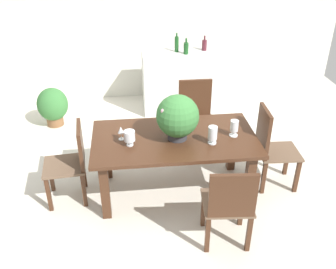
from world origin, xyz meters
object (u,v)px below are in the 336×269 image
(wine_bottle_tall, at_px, (186,48))
(crystal_vase_right, at_px, (234,127))
(chair_far_right, at_px, (196,113))
(chair_foot_end, at_px, (270,145))
(chair_near_right, at_px, (229,204))
(dining_table, at_px, (174,146))
(chair_head_end, at_px, (72,160))
(crystal_vase_left, at_px, (129,136))
(crystal_vase_center_near, at_px, (213,134))
(wine_bottle_dark, at_px, (204,45))
(wine_glass, at_px, (121,130))
(kitchen_counter, at_px, (190,82))
(wine_bottle_amber, at_px, (177,44))
(potted_plant_floor, at_px, (53,106))
(flower_centerpiece, at_px, (178,117))

(wine_bottle_tall, bearing_deg, crystal_vase_right, -84.52)
(chair_far_right, distance_m, chair_foot_end, 1.16)
(chair_foot_end, distance_m, wine_bottle_tall, 2.26)
(chair_near_right, xyz_separation_m, crystal_vase_right, (0.25, 0.87, 0.32))
(dining_table, height_order, chair_head_end, chair_head_end)
(crystal_vase_left, bearing_deg, crystal_vase_center_near, -3.81)
(crystal_vase_center_near, bearing_deg, wine_bottle_tall, 88.41)
(chair_head_end, bearing_deg, wine_bottle_tall, 138.15)
(crystal_vase_left, distance_m, wine_bottle_dark, 2.68)
(chair_foot_end, xyz_separation_m, wine_glass, (-1.70, 0.02, 0.29))
(crystal_vase_center_near, bearing_deg, kitchen_counter, 86.43)
(chair_near_right, relative_size, wine_bottle_dark, 3.97)
(chair_near_right, distance_m, wine_bottle_amber, 3.19)
(wine_bottle_dark, bearing_deg, chair_near_right, -96.59)
(dining_table, distance_m, wine_bottle_amber, 2.30)
(chair_near_right, xyz_separation_m, potted_plant_floor, (-2.03, 2.75, -0.20))
(flower_centerpiece, height_order, wine_bottle_tall, flower_centerpiece)
(dining_table, height_order, crystal_vase_right, crystal_vase_right)
(dining_table, height_order, chair_near_right, chair_near_right)
(kitchen_counter, height_order, wine_bottle_amber, wine_bottle_amber)
(chair_near_right, relative_size, potted_plant_floor, 1.53)
(crystal_vase_center_near, height_order, wine_bottle_dark, wine_bottle_dark)
(chair_far_right, height_order, wine_bottle_amber, wine_bottle_amber)
(wine_bottle_dark, bearing_deg, kitchen_counter, -159.06)
(wine_glass, height_order, potted_plant_floor, wine_glass)
(chair_foot_end, bearing_deg, wine_glass, 92.01)
(wine_bottle_dark, relative_size, wine_bottle_tall, 0.95)
(chair_foot_end, relative_size, crystal_vase_left, 5.93)
(wine_bottle_dark, bearing_deg, crystal_vase_center_near, -98.94)
(crystal_vase_left, height_order, wine_bottle_amber, wine_bottle_amber)
(wine_glass, bearing_deg, crystal_vase_left, -56.52)
(dining_table, xyz_separation_m, chair_foot_end, (1.12, 0.01, -0.07))
(flower_centerpiece, xyz_separation_m, potted_plant_floor, (-1.66, 1.86, -0.67))
(wine_bottle_tall, bearing_deg, chair_far_right, -91.91)
(crystal_vase_center_near, relative_size, crystal_vase_right, 1.06)
(dining_table, bearing_deg, crystal_vase_right, -3.49)
(kitchen_counter, bearing_deg, potted_plant_floor, -171.41)
(potted_plant_floor, bearing_deg, wine_bottle_tall, 7.29)
(chair_far_right, relative_size, chair_foot_end, 0.97)
(chair_far_right, relative_size, crystal_vase_right, 5.22)
(chair_foot_end, bearing_deg, kitchen_counter, 18.02)
(chair_foot_end, bearing_deg, crystal_vase_left, 96.78)
(potted_plant_floor, bearing_deg, chair_near_right, -53.47)
(crystal_vase_right, relative_size, wine_bottle_tall, 0.76)
(chair_head_end, relative_size, wine_bottle_dark, 3.95)
(wine_bottle_amber, bearing_deg, flower_centerpiece, -97.37)
(flower_centerpiece, xyz_separation_m, wine_bottle_amber, (0.29, 2.25, 0.10))
(wine_glass, bearing_deg, dining_table, -2.49)
(flower_centerpiece, distance_m, crystal_vase_center_near, 0.41)
(kitchen_counter, bearing_deg, flower_centerpiece, -102.95)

